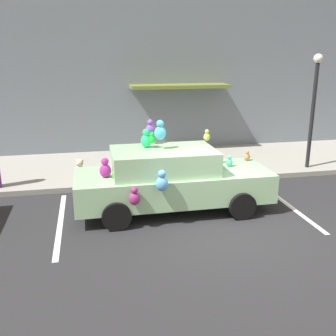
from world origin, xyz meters
TOP-DOWN VIEW (x-y plane):
  - ground_plane at (0.00, 0.00)m, footprint 60.00×60.00m
  - sidewalk at (0.00, 5.00)m, footprint 24.00×4.00m
  - storefront_building at (0.00, 7.14)m, footprint 24.00×1.25m
  - parking_stripe_front at (2.00, 1.00)m, footprint 0.12×3.60m
  - parking_stripe_rear at (-3.63, 1.00)m, footprint 0.12×3.60m
  - plush_covered_car at (-1.01, 1.23)m, footprint 4.67×2.04m
  - teddy_bear_on_sidewalk at (-3.18, 3.79)m, footprint 0.31×0.26m
  - street_lamp_post at (4.03, 3.50)m, footprint 0.28×0.28m

SIDE VIEW (x-z plane):
  - ground_plane at x=0.00m, z-range 0.00..0.00m
  - parking_stripe_front at x=2.00m, z-range 0.00..0.01m
  - parking_stripe_rear at x=-3.63m, z-range 0.00..0.01m
  - sidewalk at x=0.00m, z-range 0.00..0.15m
  - teddy_bear_on_sidewalk at x=-3.18m, z-range 0.13..0.72m
  - plush_covered_car at x=-1.01m, z-range -0.31..1.92m
  - street_lamp_post at x=4.03m, z-range 0.57..4.12m
  - storefront_building at x=0.00m, z-range -0.01..6.39m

